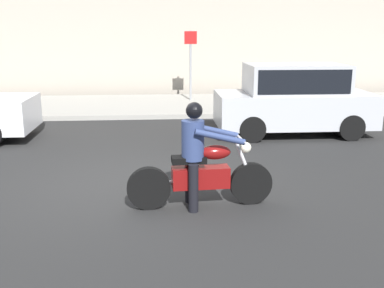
{
  "coord_description": "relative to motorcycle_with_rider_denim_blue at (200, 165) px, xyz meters",
  "views": [
    {
      "loc": [
        0.66,
        -7.85,
        2.68
      ],
      "look_at": [
        1.18,
        -0.93,
        0.92
      ],
      "focal_mm": 43.01,
      "sensor_mm": 36.0,
      "label": 1
    }
  ],
  "objects": [
    {
      "name": "ground_plane",
      "position": [
        -1.28,
        1.21,
        -0.66
      ],
      "size": [
        80.0,
        80.0,
        0.0
      ],
      "primitive_type": "plane",
      "color": "#252525"
    },
    {
      "name": "sidewalk_slab",
      "position": [
        -1.28,
        9.21,
        -0.59
      ],
      "size": [
        40.0,
        4.4,
        0.14
      ],
      "primitive_type": "cube",
      "color": "#99968E",
      "rests_on": "ground_plane"
    },
    {
      "name": "motorcycle_with_rider_denim_blue",
      "position": [
        0.0,
        0.0,
        0.0
      ],
      "size": [
        2.25,
        0.7,
        1.63
      ],
      "color": "black",
      "rests_on": "ground_plane"
    },
    {
      "name": "parked_hatchback_silver",
      "position": [
        2.85,
        4.77,
        0.27
      ],
      "size": [
        3.95,
        1.76,
        1.8
      ],
      "color": "#B2B5BA",
      "rests_on": "ground_plane"
    },
    {
      "name": "street_sign_post",
      "position": [
        0.57,
        9.9,
        0.97
      ],
      "size": [
        0.44,
        0.08,
        2.46
      ],
      "color": "gray",
      "rests_on": "sidewalk_slab"
    }
  ]
}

